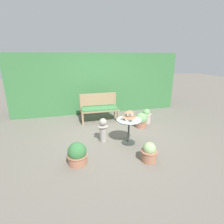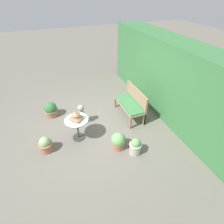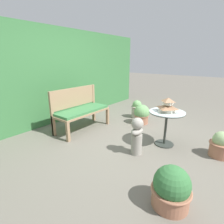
{
  "view_description": "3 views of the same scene",
  "coord_description": "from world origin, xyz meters",
  "px_view_note": "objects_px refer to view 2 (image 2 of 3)",
  "views": [
    {
      "loc": [
        -1.14,
        -4.47,
        2.2
      ],
      "look_at": [
        0.11,
        0.38,
        0.56
      ],
      "focal_mm": 28.0,
      "sensor_mm": 36.0,
      "label": 1
    },
    {
      "loc": [
        3.96,
        -1.01,
        3.55
      ],
      "look_at": [
        -0.01,
        0.54,
        0.38
      ],
      "focal_mm": 28.0,
      "sensor_mm": 36.0,
      "label": 2
    },
    {
      "loc": [
        -2.67,
        -1.64,
        1.56
      ],
      "look_at": [
        0.16,
        0.55,
        0.46
      ],
      "focal_mm": 28.0,
      "sensor_mm": 36.0,
      "label": 3
    }
  ],
  "objects_px": {
    "potted_plant_patio_mid": "(45,145)",
    "potted_plant_table_far": "(135,146)",
    "garden_bench": "(129,105)",
    "patio_table": "(77,124)",
    "potted_plant_path_edge": "(118,141)",
    "pagoda_birdhouse": "(76,116)",
    "garden_bust": "(81,114)",
    "potted_plant_bench_left": "(51,110)"
  },
  "relations": [
    {
      "from": "potted_plant_bench_left",
      "to": "potted_plant_path_edge",
      "type": "xyz_separation_m",
      "value": [
        2.09,
        1.5,
        0.01
      ]
    },
    {
      "from": "garden_bust",
      "to": "potted_plant_patio_mid",
      "type": "xyz_separation_m",
      "value": [
        0.77,
        -1.14,
        -0.14
      ]
    },
    {
      "from": "garden_bench",
      "to": "potted_plant_path_edge",
      "type": "distance_m",
      "value": 1.47
    },
    {
      "from": "potted_plant_patio_mid",
      "to": "potted_plant_bench_left",
      "type": "relative_size",
      "value": 0.91
    },
    {
      "from": "patio_table",
      "to": "pagoda_birdhouse",
      "type": "bearing_deg",
      "value": 0.0
    },
    {
      "from": "potted_plant_bench_left",
      "to": "potted_plant_table_far",
      "type": "height_order",
      "value": "potted_plant_bench_left"
    },
    {
      "from": "potted_plant_patio_mid",
      "to": "potted_plant_path_edge",
      "type": "height_order",
      "value": "potted_plant_path_edge"
    },
    {
      "from": "patio_table",
      "to": "potted_plant_bench_left",
      "type": "distance_m",
      "value": 1.51
    },
    {
      "from": "potted_plant_table_far",
      "to": "potted_plant_path_edge",
      "type": "relative_size",
      "value": 1.01
    },
    {
      "from": "potted_plant_bench_left",
      "to": "potted_plant_table_far",
      "type": "distance_m",
      "value": 3.03
    },
    {
      "from": "patio_table",
      "to": "potted_plant_path_edge",
      "type": "bearing_deg",
      "value": 50.26
    },
    {
      "from": "garden_bust",
      "to": "potted_plant_table_far",
      "type": "height_order",
      "value": "garden_bust"
    },
    {
      "from": "garden_bench",
      "to": "potted_plant_path_edge",
      "type": "height_order",
      "value": "garden_bench"
    },
    {
      "from": "pagoda_birdhouse",
      "to": "potted_plant_patio_mid",
      "type": "distance_m",
      "value": 1.06
    },
    {
      "from": "patio_table",
      "to": "potted_plant_patio_mid",
      "type": "relative_size",
      "value": 1.49
    },
    {
      "from": "garden_bench",
      "to": "patio_table",
      "type": "bearing_deg",
      "value": -76.27
    },
    {
      "from": "garden_bench",
      "to": "potted_plant_table_far",
      "type": "xyz_separation_m",
      "value": [
        1.5,
        -0.54,
        -0.18
      ]
    },
    {
      "from": "potted_plant_patio_mid",
      "to": "potted_plant_path_edge",
      "type": "distance_m",
      "value": 1.88
    },
    {
      "from": "garden_bench",
      "to": "potted_plant_bench_left",
      "type": "xyz_separation_m",
      "value": [
        -0.92,
        -2.36,
        -0.2
      ]
    },
    {
      "from": "potted_plant_patio_mid",
      "to": "potted_plant_table_far",
      "type": "relative_size",
      "value": 0.91
    },
    {
      "from": "potted_plant_bench_left",
      "to": "potted_plant_path_edge",
      "type": "height_order",
      "value": "potted_plant_bench_left"
    },
    {
      "from": "pagoda_birdhouse",
      "to": "potted_plant_path_edge",
      "type": "distance_m",
      "value": 1.27
    },
    {
      "from": "garden_bench",
      "to": "potted_plant_patio_mid",
      "type": "height_order",
      "value": "garden_bench"
    },
    {
      "from": "pagoda_birdhouse",
      "to": "potted_plant_bench_left",
      "type": "bearing_deg",
      "value": -155.95
    },
    {
      "from": "potted_plant_patio_mid",
      "to": "potted_plant_table_far",
      "type": "bearing_deg",
      "value": 66.45
    },
    {
      "from": "pagoda_birdhouse",
      "to": "garden_bust",
      "type": "height_order",
      "value": "pagoda_birdhouse"
    },
    {
      "from": "potted_plant_bench_left",
      "to": "garden_bust",
      "type": "bearing_deg",
      "value": 49.39
    },
    {
      "from": "garden_bust",
      "to": "potted_plant_bench_left",
      "type": "bearing_deg",
      "value": -132.89
    },
    {
      "from": "potted_plant_table_far",
      "to": "potted_plant_path_edge",
      "type": "distance_m",
      "value": 0.46
    },
    {
      "from": "garden_bust",
      "to": "garden_bench",
      "type": "bearing_deg",
      "value": 80.56
    },
    {
      "from": "patio_table",
      "to": "garden_bust",
      "type": "distance_m",
      "value": 0.69
    },
    {
      "from": "garden_bench",
      "to": "potted_plant_patio_mid",
      "type": "bearing_deg",
      "value": -77.57
    },
    {
      "from": "garden_bench",
      "to": "pagoda_birdhouse",
      "type": "bearing_deg",
      "value": -76.27
    },
    {
      "from": "garden_bench",
      "to": "patio_table",
      "type": "height_order",
      "value": "patio_table"
    },
    {
      "from": "potted_plant_path_edge",
      "to": "potted_plant_table_far",
      "type": "bearing_deg",
      "value": 44.75
    },
    {
      "from": "garden_bust",
      "to": "potted_plant_bench_left",
      "type": "relative_size",
      "value": 1.35
    },
    {
      "from": "garden_bust",
      "to": "potted_plant_path_edge",
      "type": "bearing_deg",
      "value": 22.99
    },
    {
      "from": "potted_plant_patio_mid",
      "to": "potted_plant_bench_left",
      "type": "distance_m",
      "value": 1.53
    },
    {
      "from": "patio_table",
      "to": "pagoda_birdhouse",
      "type": "relative_size",
      "value": 2.04
    },
    {
      "from": "patio_table",
      "to": "potted_plant_patio_mid",
      "type": "xyz_separation_m",
      "value": [
        0.15,
        -0.89,
        -0.3
      ]
    },
    {
      "from": "garden_bust",
      "to": "potted_plant_table_far",
      "type": "bearing_deg",
      "value": 27.54
    },
    {
      "from": "garden_bench",
      "to": "potted_plant_patio_mid",
      "type": "distance_m",
      "value": 2.72
    }
  ]
}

